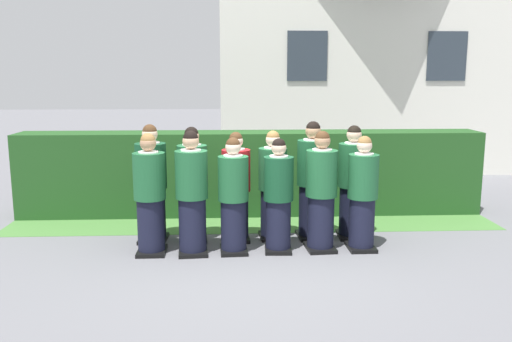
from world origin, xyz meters
name	(u,v)px	position (x,y,z in m)	size (l,w,h in m)	color
ground_plane	(257,251)	(0.00, 0.00, 0.00)	(60.00, 60.00, 0.00)	slate
student_front_row_0	(150,197)	(-1.41, -0.02, 0.77)	(0.42, 0.46, 1.61)	black
student_front_row_1	(192,196)	(-0.86, -0.04, 0.78)	(0.43, 0.53, 1.64)	black
student_front_row_2	(233,198)	(-0.31, -0.02, 0.74)	(0.40, 0.50, 1.55)	black
student_front_row_3	(278,198)	(0.29, 0.00, 0.73)	(0.40, 0.45, 1.53)	black
student_front_row_4	(321,194)	(0.86, 0.02, 0.77)	(0.42, 0.53, 1.63)	black
student_front_row_5	(363,196)	(1.42, 0.01, 0.74)	(0.40, 0.49, 1.56)	black
student_rear_row_0	(152,186)	(-1.47, 0.54, 0.80)	(0.44, 0.53, 1.67)	black
student_rear_row_1	(193,187)	(-0.89, 0.54, 0.78)	(0.43, 0.53, 1.64)	black
student_in_red_blazer	(236,189)	(-0.27, 0.51, 0.74)	(0.41, 0.47, 1.56)	black
student_rear_row_3	(273,188)	(0.25, 0.58, 0.75)	(0.41, 0.47, 1.57)	black
student_rear_row_4	(312,183)	(0.83, 0.58, 0.81)	(0.44, 0.51, 1.70)	black
student_rear_row_5	(353,185)	(1.41, 0.56, 0.78)	(0.43, 0.52, 1.64)	black
hedge	(251,173)	(0.00, 2.04, 0.70)	(7.76, 0.70, 1.40)	#214C1E
school_building_main	(358,34)	(2.99, 7.19, 3.38)	(7.51, 4.10, 6.57)	silver
lawn_strip	(253,225)	(0.00, 1.24, 0.00)	(7.76, 0.90, 0.01)	#477A38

